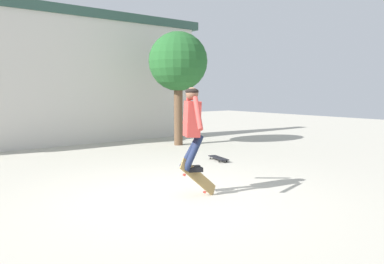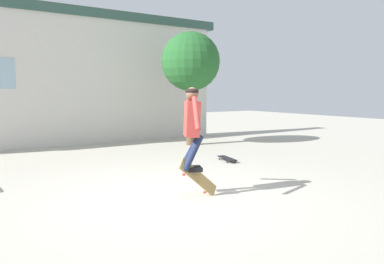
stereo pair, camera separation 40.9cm
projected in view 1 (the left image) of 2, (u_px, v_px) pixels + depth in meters
ground_plane at (174, 198)px, 6.23m from camera, size 40.00×40.00×0.00m
building_backdrop at (41, 73)px, 11.61m from camera, size 12.03×0.52×5.66m
tree_right at (178, 63)px, 12.03m from camera, size 1.90×1.90×3.67m
skater at (192, 122)px, 6.17m from camera, size 0.57×1.13×1.39m
skateboard_flipping at (198, 177)px, 6.26m from camera, size 0.78×0.22×0.71m
skateboard_resting at (218, 158)px, 9.55m from camera, size 0.37×0.79×0.08m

